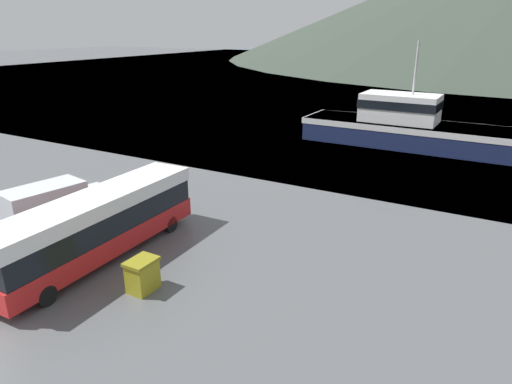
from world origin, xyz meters
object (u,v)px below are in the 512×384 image
delivery_van (55,204)px  fishing_boat (416,128)px  storage_bin (142,275)px  tour_bus (99,223)px

delivery_van → fishing_boat: 32.55m
storage_bin → tour_bus: bearing=162.3°
delivery_van → storage_bin: (9.18, -2.84, -0.57)m
delivery_van → fishing_boat: size_ratio=0.28×
tour_bus → fishing_boat: 32.15m
delivery_van → storage_bin: size_ratio=4.33×
tour_bus → delivery_van: 5.59m
fishing_boat → storage_bin: size_ratio=15.23×
delivery_van → storage_bin: bearing=-6.9°
fishing_boat → storage_bin: fishing_boat is taller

